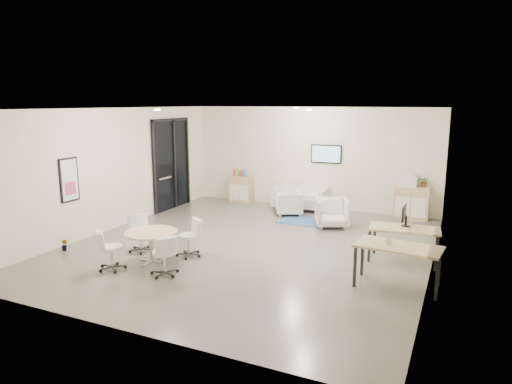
{
  "coord_description": "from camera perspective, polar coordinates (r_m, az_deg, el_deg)",
  "views": [
    {
      "loc": [
        4.43,
        -9.37,
        3.34
      ],
      "look_at": [
        -0.05,
        0.4,
        1.22
      ],
      "focal_mm": 32.0,
      "sensor_mm": 36.0,
      "label": 1
    }
  ],
  "objects": [
    {
      "name": "printer",
      "position": [
        13.86,
        18.53,
        1.39
      ],
      "size": [
        0.52,
        0.44,
        0.35
      ],
      "rotation": [
        0.0,
        0.0,
        -0.06
      ],
      "color": "white",
      "rests_on": "sideboard_right"
    },
    {
      "name": "artwork",
      "position": [
        11.58,
        -22.32,
        1.4
      ],
      "size": [
        0.05,
        0.54,
        1.04
      ],
      "color": "black",
      "rests_on": "room_shell"
    },
    {
      "name": "plant_cabinet",
      "position": [
        13.85,
        20.31,
        1.08
      ],
      "size": [
        0.31,
        0.34,
        0.24
      ],
      "primitive_type": "imported",
      "rotation": [
        0.0,
        0.0,
        -0.12
      ],
      "color": "#3F7F3F",
      "rests_on": "sideboard_right"
    },
    {
      "name": "meeting_chairs",
      "position": [
        9.93,
        -12.94,
        -6.31
      ],
      "size": [
        2.16,
        2.16,
        0.82
      ],
      "color": "white",
      "rests_on": "room_shell"
    },
    {
      "name": "ceiling_spots",
      "position": [
        11.2,
        0.23,
        10.33
      ],
      "size": [
        3.14,
        4.14,
        0.03
      ],
      "color": "#FFEAC6",
      "rests_on": "room_shell"
    },
    {
      "name": "plant_floor",
      "position": [
        11.37,
        -22.78,
        -6.5
      ],
      "size": [
        0.17,
        0.29,
        0.13
      ],
      "primitive_type": "imported",
      "rotation": [
        0.0,
        0.0,
        0.06
      ],
      "color": "#3F7F3F",
      "rests_on": "room_shell"
    },
    {
      "name": "wall_tv",
      "position": [
        14.47,
        8.76,
        4.71
      ],
      "size": [
        0.98,
        0.06,
        0.58
      ],
      "color": "black",
      "rests_on": "room_shell"
    },
    {
      "name": "sideboard_left",
      "position": [
        15.52,
        -1.86,
        0.37
      ],
      "size": [
        0.78,
        0.4,
        0.88
      ],
      "color": "tan",
      "rests_on": "room_shell"
    },
    {
      "name": "books",
      "position": [
        15.45,
        -2.0,
        2.38
      ],
      "size": [
        0.45,
        0.14,
        0.22
      ],
      "color": "red",
      "rests_on": "sideboard_left"
    },
    {
      "name": "monitor",
      "position": [
        10.21,
        18.06,
        -2.78
      ],
      "size": [
        0.2,
        0.5,
        0.44
      ],
      "color": "black",
      "rests_on": "desk_rear"
    },
    {
      "name": "armchair_left",
      "position": [
        13.77,
        4.11,
        -1.22
      ],
      "size": [
        0.98,
        1.01,
        0.79
      ],
      "primitive_type": "imported",
      "rotation": [
        0.0,
        0.0,
        -1.12
      ],
      "color": "silver",
      "rests_on": "room_shell"
    },
    {
      "name": "armchair_right",
      "position": [
        12.55,
        9.46,
        -2.41
      ],
      "size": [
        1.08,
        1.05,
        0.86
      ],
      "primitive_type": "imported",
      "rotation": [
        0.0,
        0.0,
        0.41
      ],
      "color": "silver",
      "rests_on": "room_shell"
    },
    {
      "name": "sideboard_right",
      "position": [
        13.96,
        18.86,
        -1.27
      ],
      "size": [
        0.96,
        0.47,
        0.96
      ],
      "color": "tan",
      "rests_on": "room_shell"
    },
    {
      "name": "room_shell",
      "position": [
        10.51,
        -0.66,
        1.62
      ],
      "size": [
        9.6,
        10.6,
        4.8
      ],
      "color": "#5D5A55",
      "rests_on": "ground"
    },
    {
      "name": "loveseat",
      "position": [
        14.53,
        5.58,
        -0.81
      ],
      "size": [
        1.72,
        0.93,
        0.63
      ],
      "rotation": [
        0.0,
        0.0,
        0.05
      ],
      "color": "silver",
      "rests_on": "room_shell"
    },
    {
      "name": "blue_rug",
      "position": [
        13.07,
        6.21,
        -3.69
      ],
      "size": [
        1.47,
        0.99,
        0.01
      ],
      "primitive_type": "cube",
      "rotation": [
        0.0,
        0.0,
        -0.01
      ],
      "color": "#2B4884",
      "rests_on": "room_shell"
    },
    {
      "name": "desk_front",
      "position": [
        8.74,
        17.35,
        -6.91
      ],
      "size": [
        1.58,
        0.9,
        0.79
      ],
      "rotation": [
        0.0,
        0.0,
        -0.1
      ],
      "color": "tan",
      "rests_on": "room_shell"
    },
    {
      "name": "cup",
      "position": [
        8.73,
        16.18,
        -5.93
      ],
      "size": [
        0.12,
        0.1,
        0.11
      ],
      "primitive_type": "imported",
      "rotation": [
        0.0,
        0.0,
        -0.08
      ],
      "color": "white",
      "rests_on": "desk_front"
    },
    {
      "name": "round_table",
      "position": [
        9.87,
        -12.98,
        -5.32
      ],
      "size": [
        1.11,
        1.11,
        0.67
      ],
      "color": "tan",
      "rests_on": "room_shell"
    },
    {
      "name": "glass_door",
      "position": [
        14.65,
        -10.51,
        3.76
      ],
      "size": [
        0.09,
        1.9,
        2.85
      ],
      "color": "black",
      "rests_on": "room_shell"
    },
    {
      "name": "desk_rear",
      "position": [
        10.14,
        18.08,
        -4.7
      ],
      "size": [
        1.48,
        0.84,
        0.74
      ],
      "rotation": [
        0.0,
        0.0,
        0.09
      ],
      "color": "tan",
      "rests_on": "room_shell"
    }
  ]
}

